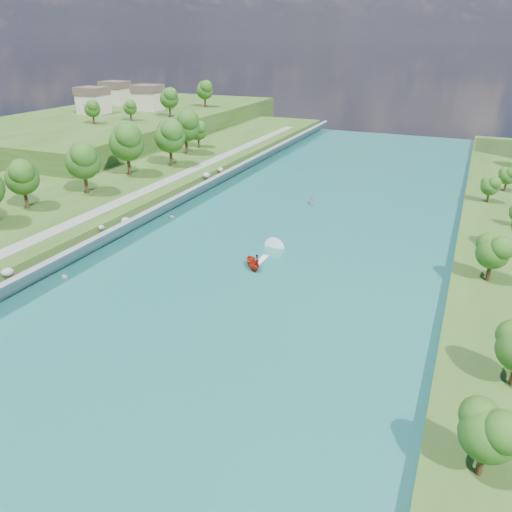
% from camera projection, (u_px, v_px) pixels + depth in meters
% --- Properties ---
extents(ground, '(260.00, 260.00, 0.00)m').
position_uv_depth(ground, '(206.00, 316.00, 62.76)').
color(ground, '#2D5119').
rests_on(ground, ground).
extents(river_water, '(55.00, 240.00, 0.10)m').
position_uv_depth(river_water, '(266.00, 257.00, 79.54)').
color(river_water, '#1A5E66').
rests_on(river_water, ground).
extents(berm_west, '(45.00, 240.00, 3.50)m').
position_uv_depth(berm_west, '(29.00, 208.00, 97.09)').
color(berm_west, '#2D5119').
rests_on(berm_west, ground).
extents(ridge_west, '(60.00, 120.00, 9.00)m').
position_uv_depth(ridge_west, '(127.00, 125.00, 170.81)').
color(ridge_west, '#2D5119').
rests_on(ridge_west, ground).
extents(riprap_bank, '(4.32, 236.00, 4.47)m').
position_uv_depth(riprap_bank, '(130.00, 225.00, 87.88)').
color(riprap_bank, slate).
rests_on(riprap_bank, ground).
extents(riverside_path, '(3.00, 200.00, 0.10)m').
position_uv_depth(riverside_path, '(100.00, 211.00, 89.98)').
color(riverside_path, gray).
rests_on(riverside_path, berm_west).
extents(ridge_houses, '(29.50, 29.50, 8.40)m').
position_uv_depth(ridge_houses, '(119.00, 96.00, 173.71)').
color(ridge_houses, beige).
rests_on(ridge_houses, ridge_west).
extents(trees_west, '(14.51, 145.73, 13.79)m').
position_uv_depth(trees_west, '(22.00, 181.00, 85.85)').
color(trees_west, '#1C5215').
rests_on(trees_west, berm_west).
extents(trees_ridge, '(22.11, 53.15, 10.74)m').
position_uv_depth(trees_ridge, '(166.00, 98.00, 163.91)').
color(trees_ridge, '#1C5215').
rests_on(trees_ridge, ridge_west).
extents(motorboat, '(3.66, 18.79, 2.11)m').
position_uv_depth(motorboat, '(257.00, 260.00, 76.72)').
color(motorboat, '#B81E0E').
rests_on(motorboat, river_water).
extents(raft, '(2.88, 3.07, 1.50)m').
position_uv_depth(raft, '(311.00, 202.00, 104.62)').
color(raft, '#92949A').
rests_on(raft, river_water).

